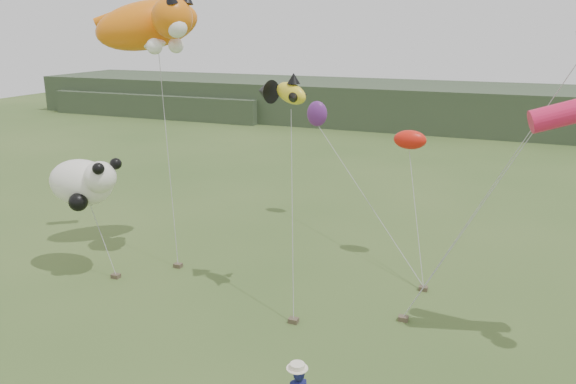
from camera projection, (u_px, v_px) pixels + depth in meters
name	position (u px, v px, depth m)	size (l,w,h in m)	color
ground	(241.00, 373.00, 15.94)	(120.00, 120.00, 0.00)	#385123
headland	(411.00, 106.00, 56.34)	(90.00, 13.00, 4.00)	#2D3D28
sandbag_anchors	(276.00, 292.00, 20.65)	(11.69, 4.27, 0.16)	brown
cat_kite	(153.00, 24.00, 22.26)	(5.56, 4.41, 2.63)	orange
fish_kite	(281.00, 92.00, 19.01)	(2.27, 1.47, 1.16)	yellow
panda_kite	(84.00, 182.00, 21.75)	(3.21, 2.07, 1.99)	white
misc_kites	(356.00, 125.00, 25.41)	(6.44, 4.45, 1.28)	red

